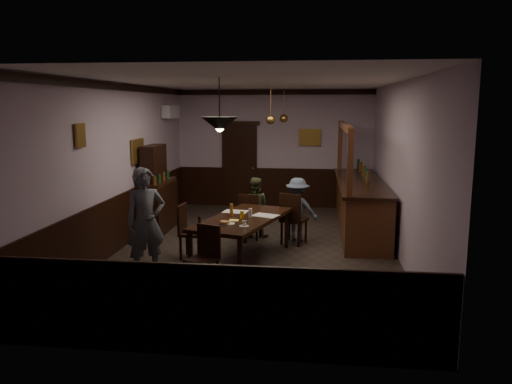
# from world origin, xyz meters

# --- Properties ---
(room) EXTENTS (5.01, 8.01, 3.01)m
(room) POSITION_xyz_m (0.00, 0.00, 1.50)
(room) COLOR #2D2621
(room) RESTS_ON ground
(dining_table) EXTENTS (1.57, 2.39, 0.75)m
(dining_table) POSITION_xyz_m (-0.13, -0.70, 0.69)
(dining_table) COLOR black
(dining_table) RESTS_ON ground
(chair_far_left) EXTENTS (0.43, 0.43, 0.92)m
(chair_far_left) POSITION_xyz_m (-0.20, 0.65, 0.50)
(chair_far_left) COLOR black
(chair_far_left) RESTS_ON ground
(chair_far_right) EXTENTS (0.56, 0.56, 0.99)m
(chair_far_right) POSITION_xyz_m (0.64, 0.40, 0.54)
(chair_far_right) COLOR black
(chair_far_right) RESTS_ON ground
(chair_near) EXTENTS (0.51, 0.51, 0.90)m
(chair_near) POSITION_xyz_m (-0.49, -1.98, 0.49)
(chair_near) COLOR black
(chair_near) RESTS_ON ground
(chair_side) EXTENTS (0.44, 0.44, 0.93)m
(chair_side) POSITION_xyz_m (-1.08, -0.65, 0.51)
(chair_side) COLOR black
(chair_side) RESTS_ON ground
(person_standing) EXTENTS (0.73, 0.68, 1.68)m
(person_standing) POSITION_xyz_m (-1.49, -1.61, 0.84)
(person_standing) COLOR slate
(person_standing) RESTS_ON ground
(person_seated_left) EXTENTS (0.61, 0.49, 1.20)m
(person_seated_left) POSITION_xyz_m (-0.14, 0.91, 0.60)
(person_seated_left) COLOR #464C2D
(person_seated_left) RESTS_ON ground
(person_seated_right) EXTENTS (0.86, 0.57, 1.24)m
(person_seated_right) POSITION_xyz_m (0.73, 0.66, 0.62)
(person_seated_right) COLOR #4F5B70
(person_seated_right) RESTS_ON ground
(newspaper_left) EXTENTS (0.46, 0.36, 0.01)m
(newspaper_left) POSITION_xyz_m (-0.32, -0.28, 0.75)
(newspaper_left) COLOR silver
(newspaper_left) RESTS_ON dining_table
(newspaper_right) EXTENTS (0.50, 0.44, 0.01)m
(newspaper_right) POSITION_xyz_m (0.23, -0.53, 0.75)
(newspaper_right) COLOR silver
(newspaper_right) RESTS_ON dining_table
(napkin) EXTENTS (0.19, 0.19, 0.00)m
(napkin) POSITION_xyz_m (-0.24, -0.93, 0.75)
(napkin) COLOR #FBF05C
(napkin) RESTS_ON dining_table
(saucer) EXTENTS (0.15, 0.15, 0.01)m
(saucer) POSITION_xyz_m (-0.02, -1.33, 0.76)
(saucer) COLOR white
(saucer) RESTS_ON dining_table
(coffee_cup) EXTENTS (0.10, 0.10, 0.07)m
(coffee_cup) POSITION_xyz_m (-0.01, -1.31, 0.80)
(coffee_cup) COLOR white
(coffee_cup) RESTS_ON saucer
(pastry_plate) EXTENTS (0.22, 0.22, 0.01)m
(pastry_plate) POSITION_xyz_m (-0.29, -1.20, 0.76)
(pastry_plate) COLOR white
(pastry_plate) RESTS_ON dining_table
(pastry_ring_a) EXTENTS (0.13, 0.13, 0.04)m
(pastry_ring_a) POSITION_xyz_m (-0.36, -1.22, 0.79)
(pastry_ring_a) COLOR #C68C47
(pastry_ring_a) RESTS_ON pastry_plate
(pastry_ring_b) EXTENTS (0.13, 0.13, 0.04)m
(pastry_ring_b) POSITION_xyz_m (-0.32, -1.24, 0.79)
(pastry_ring_b) COLOR #C68C47
(pastry_ring_b) RESTS_ON pastry_plate
(soda_can) EXTENTS (0.07, 0.07, 0.12)m
(soda_can) POSITION_xyz_m (-0.13, -0.78, 0.81)
(soda_can) COLOR gold
(soda_can) RESTS_ON dining_table
(beer_glass) EXTENTS (0.06, 0.06, 0.20)m
(beer_glass) POSITION_xyz_m (-0.34, -0.57, 0.85)
(beer_glass) COLOR #BF721E
(beer_glass) RESTS_ON dining_table
(water_glass) EXTENTS (0.06, 0.06, 0.15)m
(water_glass) POSITION_xyz_m (-0.01, -0.68, 0.82)
(water_glass) COLOR silver
(water_glass) RESTS_ON dining_table
(pepper_mill) EXTENTS (0.04, 0.04, 0.14)m
(pepper_mill) POSITION_xyz_m (-0.73, -1.32, 0.82)
(pepper_mill) COLOR black
(pepper_mill) RESTS_ON dining_table
(sideboard) EXTENTS (0.48, 1.36, 1.79)m
(sideboard) POSITION_xyz_m (-2.21, 1.12, 0.72)
(sideboard) COLOR black
(sideboard) RESTS_ON ground
(bar_counter) EXTENTS (0.93, 3.99, 2.24)m
(bar_counter) POSITION_xyz_m (1.99, 1.61, 0.57)
(bar_counter) COLOR #522E15
(bar_counter) RESTS_ON ground
(door_back) EXTENTS (0.90, 0.06, 2.10)m
(door_back) POSITION_xyz_m (-0.90, 3.95, 1.05)
(door_back) COLOR black
(door_back) RESTS_ON ground
(ac_unit) EXTENTS (0.20, 0.85, 0.30)m
(ac_unit) POSITION_xyz_m (-2.38, 2.90, 2.45)
(ac_unit) COLOR white
(ac_unit) RESTS_ON ground
(picture_left_small) EXTENTS (0.04, 0.28, 0.36)m
(picture_left_small) POSITION_xyz_m (-2.46, -1.60, 2.15)
(picture_left_small) COLOR olive
(picture_left_small) RESTS_ON ground
(picture_left_large) EXTENTS (0.04, 0.62, 0.48)m
(picture_left_large) POSITION_xyz_m (-2.46, 0.80, 1.70)
(picture_left_large) COLOR olive
(picture_left_large) RESTS_ON ground
(picture_back) EXTENTS (0.55, 0.04, 0.42)m
(picture_back) POSITION_xyz_m (0.90, 3.96, 1.80)
(picture_back) COLOR olive
(picture_back) RESTS_ON ground
(pendant_iron) EXTENTS (0.56, 0.56, 0.79)m
(pendant_iron) POSITION_xyz_m (-0.35, -1.47, 2.32)
(pendant_iron) COLOR black
(pendant_iron) RESTS_ON ground
(pendant_brass_mid) EXTENTS (0.20, 0.20, 0.81)m
(pendant_brass_mid) POSITION_xyz_m (0.10, 1.78, 2.30)
(pendant_brass_mid) COLOR #BF8C3F
(pendant_brass_mid) RESTS_ON ground
(pendant_brass_far) EXTENTS (0.20, 0.20, 0.81)m
(pendant_brass_far) POSITION_xyz_m (0.30, 2.95, 2.30)
(pendant_brass_far) COLOR #BF8C3F
(pendant_brass_far) RESTS_ON ground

